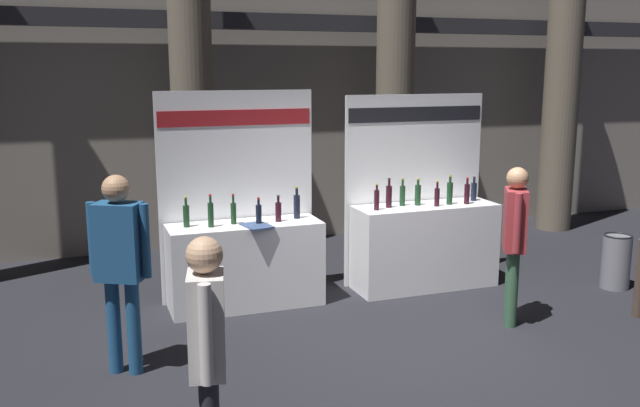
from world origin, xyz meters
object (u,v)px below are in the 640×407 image
Objects in this scene: visitor_2 at (120,255)px; visitor_4 at (207,347)px; exhibitor_booth_1 at (423,238)px; trash_bin at (616,261)px; exhibitor_booth_0 at (244,254)px; visitor_1 at (514,232)px.

visitor_2 is 2.09m from visitor_4.
exhibitor_booth_1 is 4.78m from visitor_4.
exhibitor_booth_1 is 1.32× the size of visitor_2.
visitor_4 is (-5.56, -2.50, 0.66)m from trash_bin.
exhibitor_booth_0 is 1.43× the size of visitor_4.
exhibitor_booth_0 is 2.28m from exhibitor_booth_1.
visitor_4 is at bearing -31.75° from visitor_1.
visitor_2 is (-1.45, -1.42, 0.49)m from exhibitor_booth_0.
exhibitor_booth_0 is 3.01m from visitor_1.
visitor_4 reaches higher than trash_bin.
trash_bin is (2.22, -0.90, -0.28)m from exhibitor_booth_1.
visitor_4 is at bearing 128.86° from visitor_2.
trash_bin is 0.38× the size of visitor_2.
exhibitor_booth_1 reaches higher than visitor_4.
exhibitor_booth_1 reaches higher than visitor_1.
visitor_2 is at bearing -175.75° from trash_bin.
visitor_2 is 1.06× the size of visitor_4.
visitor_1 is 0.94× the size of visitor_2.
trash_bin is at bearing -12.24° from exhibitor_booth_0.
trash_bin is at bearing -147.35° from visitor_2.
trash_bin is at bearing -22.10° from exhibitor_booth_1.
exhibitor_booth_1 is 1.39× the size of visitor_4.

